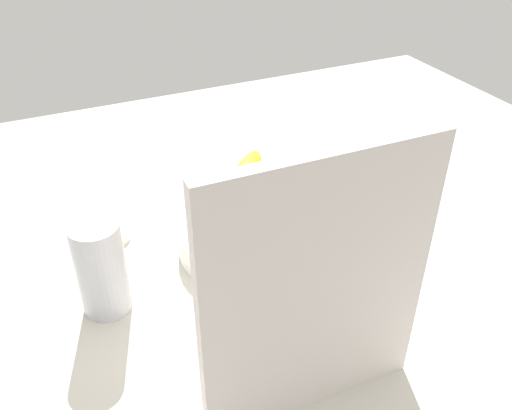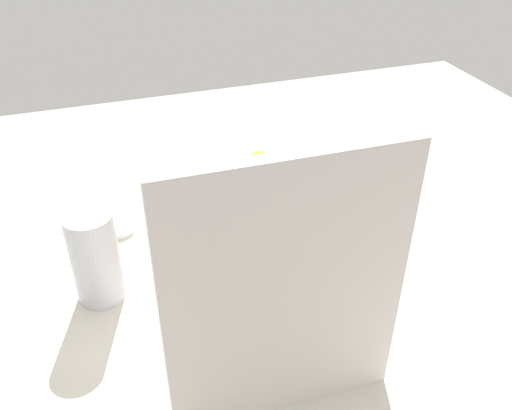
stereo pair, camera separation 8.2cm
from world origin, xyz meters
TOP-DOWN VIEW (x-y plane):
  - ground_plane at (0.00, 0.00)cm, footprint 180.00×140.00cm
  - fruit_bowl at (-1.65, 2.34)cm, footprint 27.37×27.37cm
  - orange_front_left at (-5.77, 9.36)cm, footprint 7.95×7.95cm
  - orange_front_right at (-6.53, 2.66)cm, footprint 7.95×7.95cm
  - orange_center at (-3.80, -3.74)cm, footprint 7.95×7.95cm
  - orange_back_left at (3.32, -3.34)cm, footprint 7.95×7.95cm
  - orange_back_right at (3.44, 3.41)cm, footprint 7.95×7.95cm
  - orange_top_stack at (1.03, 8.98)cm, footprint 7.95×7.95cm
  - banana_bunch at (-0.06, -0.35)cm, footprint 17.96×15.82cm
  - cutting_board at (5.43, 34.40)cm, footprint 28.02×2.13cm
  - thermos_tumbler at (25.35, 6.77)cm, footprint 7.33×7.33cm
  - jar_lid at (20.88, -10.13)cm, footprint 6.13×6.13cm

SIDE VIEW (x-z plane):
  - ground_plane at x=0.00cm, z-range -3.00..0.00cm
  - jar_lid at x=20.88cm, z-range 0.00..1.26cm
  - fruit_bowl at x=-1.65cm, z-range 0.00..4.57cm
  - thermos_tumbler at x=25.35cm, z-range 0.00..15.28cm
  - orange_front_left at x=-5.77cm, z-range 4.57..12.52cm
  - orange_front_right at x=-6.53cm, z-range 4.57..12.52cm
  - orange_center at x=-3.80cm, z-range 4.57..12.52cm
  - orange_back_left at x=3.32cm, z-range 4.57..12.52cm
  - orange_back_right at x=3.44cm, z-range 4.57..12.52cm
  - orange_top_stack at x=1.03cm, z-range 4.57..12.52cm
  - banana_bunch at x=-0.06cm, z-range 4.57..15.17cm
  - cutting_board at x=5.43cm, z-range 0.00..36.00cm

